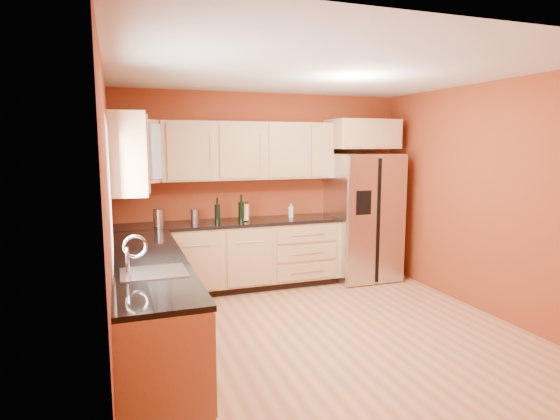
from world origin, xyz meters
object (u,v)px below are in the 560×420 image
(soap_dispenser, at_px, (291,210))
(refrigerator, at_px, (363,217))
(canister_left, at_px, (158,218))
(wine_bottle_a, at_px, (217,210))
(knife_block, at_px, (245,213))

(soap_dispenser, bearing_deg, refrigerator, -6.39)
(canister_left, bearing_deg, wine_bottle_a, 0.31)
(refrigerator, xyz_separation_m, wine_bottle_a, (-2.08, 0.01, 0.19))
(refrigerator, bearing_deg, soap_dispenser, 173.61)
(refrigerator, height_order, knife_block, refrigerator)
(wine_bottle_a, height_order, soap_dispenser, wine_bottle_a)
(refrigerator, xyz_separation_m, soap_dispenser, (-1.05, 0.12, 0.12))
(knife_block, bearing_deg, refrigerator, 21.57)
(wine_bottle_a, height_order, knife_block, wine_bottle_a)
(soap_dispenser, bearing_deg, knife_block, -174.26)
(canister_left, relative_size, soap_dispenser, 1.08)
(refrigerator, bearing_deg, wine_bottle_a, 179.73)
(refrigerator, distance_m, wine_bottle_a, 2.09)
(refrigerator, height_order, soap_dispenser, refrigerator)
(wine_bottle_a, distance_m, knife_block, 0.37)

